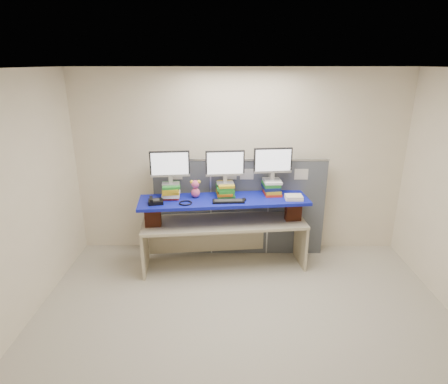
{
  "coord_description": "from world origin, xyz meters",
  "views": [
    {
      "loc": [
        -0.21,
        -3.52,
        2.85
      ],
      "look_at": [
        -0.23,
        1.39,
        1.15
      ],
      "focal_mm": 30.0,
      "sensor_mm": 36.0,
      "label": 1
    }
  ],
  "objects_px": {
    "blue_board": "(224,200)",
    "desk_phone": "(155,201)",
    "monitor_right": "(273,162)",
    "monitor_center": "(225,165)",
    "desk": "(224,230)",
    "monitor_left": "(170,166)",
    "keyboard": "(228,201)"
  },
  "relations": [
    {
      "from": "monitor_right",
      "to": "keyboard",
      "type": "distance_m",
      "value": 0.85
    },
    {
      "from": "desk",
      "to": "monitor_left",
      "type": "height_order",
      "value": "monitor_left"
    },
    {
      "from": "monitor_center",
      "to": "desk_phone",
      "type": "bearing_deg",
      "value": -168.04
    },
    {
      "from": "blue_board",
      "to": "desk",
      "type": "bearing_deg",
      "value": 69.67
    },
    {
      "from": "monitor_center",
      "to": "desk_phone",
      "type": "height_order",
      "value": "monitor_center"
    },
    {
      "from": "monitor_right",
      "to": "desk_phone",
      "type": "distance_m",
      "value": 1.72
    },
    {
      "from": "blue_board",
      "to": "monitor_left",
      "type": "relative_size",
      "value": 4.34
    },
    {
      "from": "monitor_left",
      "to": "monitor_center",
      "type": "bearing_deg",
      "value": 0.0
    },
    {
      "from": "desk",
      "to": "blue_board",
      "type": "xyz_separation_m",
      "value": [
        -0.0,
        -0.0,
        0.46
      ]
    },
    {
      "from": "monitor_right",
      "to": "desk_phone",
      "type": "relative_size",
      "value": 2.36
    },
    {
      "from": "monitor_right",
      "to": "keyboard",
      "type": "xyz_separation_m",
      "value": [
        -0.63,
        -0.33,
        -0.46
      ]
    },
    {
      "from": "desk",
      "to": "blue_board",
      "type": "height_order",
      "value": "blue_board"
    },
    {
      "from": "desk",
      "to": "blue_board",
      "type": "distance_m",
      "value": 0.46
    },
    {
      "from": "monitor_right",
      "to": "monitor_left",
      "type": "bearing_deg",
      "value": -180.0
    },
    {
      "from": "monitor_center",
      "to": "monitor_left",
      "type": "bearing_deg",
      "value": -180.0
    },
    {
      "from": "monitor_right",
      "to": "desk_phone",
      "type": "xyz_separation_m",
      "value": [
        -1.61,
        -0.38,
        -0.45
      ]
    },
    {
      "from": "keyboard",
      "to": "desk_phone",
      "type": "distance_m",
      "value": 0.99
    },
    {
      "from": "desk",
      "to": "monitor_right",
      "type": "relative_size",
      "value": 4.37
    },
    {
      "from": "monitor_left",
      "to": "keyboard",
      "type": "distance_m",
      "value": 0.94
    },
    {
      "from": "blue_board",
      "to": "monitor_center",
      "type": "xyz_separation_m",
      "value": [
        0.01,
        0.12,
        0.48
      ]
    },
    {
      "from": "monitor_right",
      "to": "keyboard",
      "type": "relative_size",
      "value": 1.23
    },
    {
      "from": "keyboard",
      "to": "monitor_left",
      "type": "bearing_deg",
      "value": 164.69
    },
    {
      "from": "blue_board",
      "to": "desk_phone",
      "type": "distance_m",
      "value": 0.95
    },
    {
      "from": "blue_board",
      "to": "monitor_center",
      "type": "distance_m",
      "value": 0.49
    },
    {
      "from": "desk",
      "to": "monitor_left",
      "type": "distance_m",
      "value": 1.21
    },
    {
      "from": "monitor_left",
      "to": "keyboard",
      "type": "bearing_deg",
      "value": -18.16
    },
    {
      "from": "blue_board",
      "to": "desk_phone",
      "type": "bearing_deg",
      "value": -174.72
    },
    {
      "from": "monitor_center",
      "to": "desk_phone",
      "type": "relative_size",
      "value": 2.36
    },
    {
      "from": "blue_board",
      "to": "keyboard",
      "type": "xyz_separation_m",
      "value": [
        0.06,
        -0.13,
        0.03
      ]
    },
    {
      "from": "blue_board",
      "to": "desk_phone",
      "type": "xyz_separation_m",
      "value": [
        -0.93,
        -0.19,
        0.05
      ]
    },
    {
      "from": "blue_board",
      "to": "monitor_left",
      "type": "distance_m",
      "value": 0.89
    },
    {
      "from": "desk",
      "to": "keyboard",
      "type": "xyz_separation_m",
      "value": [
        0.06,
        -0.13,
        0.5
      ]
    }
  ]
}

